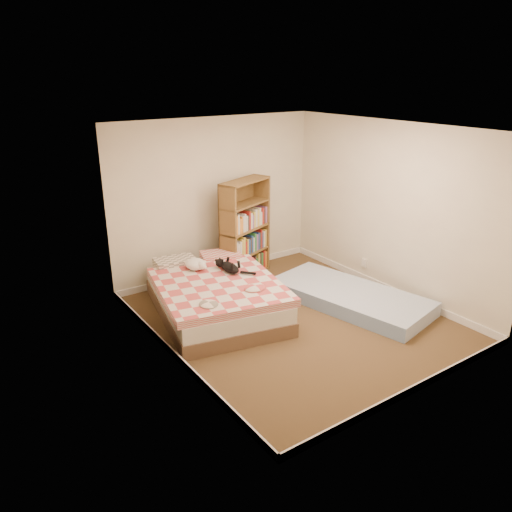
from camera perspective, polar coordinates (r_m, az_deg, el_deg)
room at (r=6.31m, az=4.55°, el=2.49°), size 3.51×4.01×2.51m
bed at (r=6.87m, az=-4.82°, el=-4.41°), size 1.89×2.38×0.57m
bookshelf at (r=7.95m, az=-1.34°, el=1.65°), size 1.06×0.65×1.57m
floor_mattress at (r=7.26m, az=10.67°, el=-4.62°), size 1.47×2.41×0.20m
black_cat at (r=6.95m, az=-3.14°, el=-1.22°), size 0.26×0.66×0.15m
white_dog at (r=7.04m, az=-6.80°, el=-0.92°), size 0.40×0.41×0.15m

